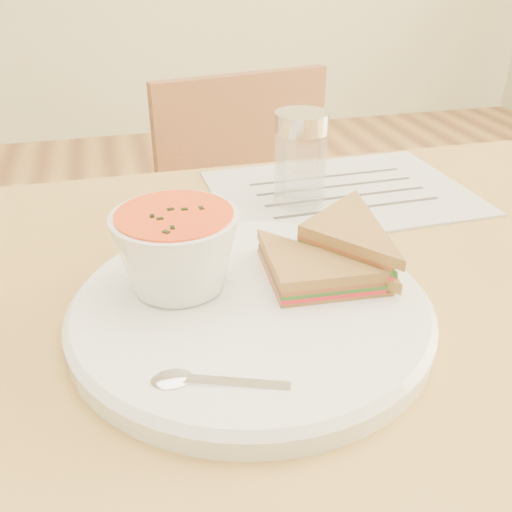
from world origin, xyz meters
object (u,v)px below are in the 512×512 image
object	(u,v)px
chair_far	(277,297)
soup_bowl	(177,254)
condiment_shaker	(300,160)
plate	(251,311)

from	to	relation	value
chair_far	soup_bowl	size ratio (longest dim) A/B	7.57
chair_far	soup_bowl	distance (m)	0.68
soup_bowl	condiment_shaker	world-z (taller)	condiment_shaker
condiment_shaker	chair_far	bearing A→B (deg)	77.05
soup_bowl	condiment_shaker	xyz separation A→B (m)	(0.17, 0.18, 0.00)
chair_far	condiment_shaker	xyz separation A→B (m)	(-0.07, -0.31, 0.40)
soup_bowl	condiment_shaker	distance (m)	0.25
plate	condiment_shaker	bearing A→B (deg)	61.94
soup_bowl	condiment_shaker	size ratio (longest dim) A/B	0.94
soup_bowl	plate	bearing A→B (deg)	-31.93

